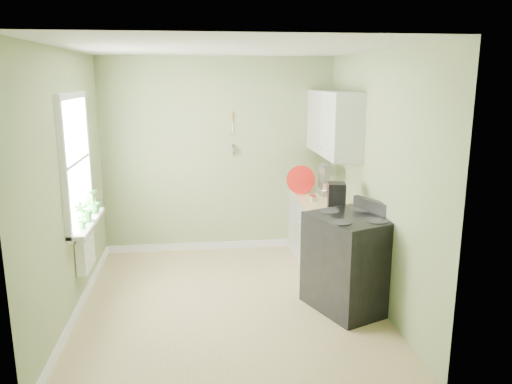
{
  "coord_description": "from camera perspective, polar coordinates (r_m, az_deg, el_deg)",
  "views": [
    {
      "loc": [
        -0.32,
        -5.08,
        2.42
      ],
      "look_at": [
        0.37,
        0.55,
        1.11
      ],
      "focal_mm": 35.0,
      "sensor_mm": 36.0,
      "label": 1
    }
  ],
  "objects": [
    {
      "name": "stove",
      "position": [
        5.42,
        10.75,
        -7.82
      ],
      "size": [
        1.02,
        1.04,
        1.15
      ],
      "color": "black",
      "rests_on": "floor"
    },
    {
      "name": "wall_utensils",
      "position": [
        6.93,
        -2.64,
        5.89
      ],
      "size": [
        0.02,
        0.14,
        0.58
      ],
      "color": "tan",
      "rests_on": "wall_back"
    },
    {
      "name": "coffee_maker",
      "position": [
        5.77,
        9.13,
        -0.71
      ],
      "size": [
        0.23,
        0.24,
        0.34
      ],
      "color": "black",
      "rests_on": "countertop"
    },
    {
      "name": "wall_right",
      "position": [
        5.54,
        13.56,
        1.49
      ],
      "size": [
        0.02,
        3.6,
        2.7
      ],
      "primitive_type": "cube",
      "color": "#8C9B69",
      "rests_on": "floor"
    },
    {
      "name": "plant_b",
      "position": [
        5.64,
        -18.84,
        -1.83
      ],
      "size": [
        0.15,
        0.18,
        0.29
      ],
      "primitive_type": "imported",
      "rotation": [
        0.0,
        0.0,
        1.73
      ],
      "color": "#307C2F",
      "rests_on": "window_sill"
    },
    {
      "name": "radiator",
      "position": [
        5.78,
        -18.9,
        -6.62
      ],
      "size": [
        0.12,
        0.5,
        0.35
      ],
      "primitive_type": "cube",
      "color": "white",
      "rests_on": "wall_left"
    },
    {
      "name": "upper_cabinets",
      "position": [
        6.45,
        8.83,
        7.77
      ],
      "size": [
        0.35,
        1.4,
        0.8
      ],
      "primitive_type": "cube",
      "color": "silver",
      "rests_on": "wall_right"
    },
    {
      "name": "floor",
      "position": [
        5.64,
        -3.12,
        -12.55
      ],
      "size": [
        3.2,
        3.6,
        0.02
      ],
      "primitive_type": "cube",
      "color": "tan",
      "rests_on": "ground"
    },
    {
      "name": "countertop",
      "position": [
        6.47,
        7.63,
        -0.8
      ],
      "size": [
        0.64,
        1.6,
        0.04
      ],
      "primitive_type": "cube",
      "color": "tan",
      "rests_on": "base_cabinets"
    },
    {
      "name": "plant_a",
      "position": [
        5.4,
        -19.38,
        -2.54
      ],
      "size": [
        0.18,
        0.15,
        0.29
      ],
      "primitive_type": "imported",
      "rotation": [
        0.0,
        0.0,
        0.32
      ],
      "color": "#307C2F",
      "rests_on": "window_sill"
    },
    {
      "name": "wall_left",
      "position": [
        5.35,
        -20.78,
        0.59
      ],
      "size": [
        0.02,
        3.6,
        2.7
      ],
      "primitive_type": "cube",
      "color": "#8C9B69",
      "rests_on": "floor"
    },
    {
      "name": "red_tray",
      "position": [
        6.6,
        5.14,
        1.4
      ],
      "size": [
        0.38,
        0.07,
        0.38
      ],
      "primitive_type": "cylinder",
      "rotation": [
        1.45,
        0.0,
        -0.02
      ],
      "color": "red",
      "rests_on": "countertop"
    },
    {
      "name": "kettle",
      "position": [
        7.08,
        4.59,
        1.5
      ],
      "size": [
        0.2,
        0.12,
        0.21
      ],
      "color": "silver",
      "rests_on": "countertop"
    },
    {
      "name": "plant_c",
      "position": [
        5.99,
        -18.15,
        -0.97
      ],
      "size": [
        0.22,
        0.22,
        0.28
      ],
      "primitive_type": "imported",
      "rotation": [
        0.0,
        0.0,
        4.0
      ],
      "color": "#307C2F",
      "rests_on": "window_sill"
    },
    {
      "name": "base_cabinets",
      "position": [
        6.6,
        7.59,
        -4.63
      ],
      "size": [
        0.6,
        1.6,
        0.87
      ],
      "primitive_type": "cube",
      "color": "silver",
      "rests_on": "floor"
    },
    {
      "name": "window",
      "position": [
        5.59,
        -19.97,
        3.26
      ],
      "size": [
        0.06,
        1.14,
        1.44
      ],
      "color": "white",
      "rests_on": "wall_left"
    },
    {
      "name": "stand_mixer",
      "position": [
        6.62,
        8.03,
        1.23
      ],
      "size": [
        0.22,
        0.35,
        0.41
      ],
      "color": "#B2B2B7",
      "rests_on": "countertop"
    },
    {
      "name": "window_sill",
      "position": [
        5.72,
        -18.74,
        -3.34
      ],
      "size": [
        0.18,
        1.14,
        0.04
      ],
      "primitive_type": "cube",
      "color": "white",
      "rests_on": "wall_left"
    },
    {
      "name": "wall_back",
      "position": [
        6.98,
        -4.29,
        4.14
      ],
      "size": [
        3.2,
        0.02,
        2.7
      ],
      "primitive_type": "cube",
      "color": "#8C9B69",
      "rests_on": "floor"
    },
    {
      "name": "ceiling",
      "position": [
        5.1,
        -3.51,
        16.23
      ],
      "size": [
        3.2,
        3.6,
        0.02
      ],
      "primitive_type": "cube",
      "color": "white",
      "rests_on": "wall_back"
    },
    {
      "name": "jar",
      "position": [
        6.23,
        6.51,
        -0.73
      ],
      "size": [
        0.08,
        0.08,
        0.08
      ],
      "color": "#C1BA99",
      "rests_on": "countertop"
    }
  ]
}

